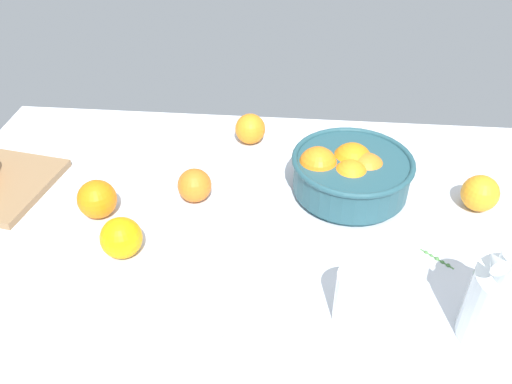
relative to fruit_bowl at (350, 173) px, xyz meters
The scene contains 11 objects.
ground_plane 23.19cm from the fruit_bowl, 149.33° to the right, with size 130.33×83.28×3.00cm, color silver.
fruit_bowl is the anchor object (origin of this frame).
juice_pitcher 39.98cm from the fruit_bowl, 59.28° to the right, with size 14.99×10.66×17.97cm.
juice_glass 32.92cm from the fruit_bowl, 90.60° to the right, with size 7.34×7.34×9.72cm.
loose_orange_0 46.53cm from the fruit_bowl, 152.24° to the right, with size 7.53×7.53×7.53cm, color orange.
loose_orange_1 31.53cm from the fruit_bowl, behind, with size 6.92×6.92×6.92cm, color orange.
loose_orange_2 50.26cm from the fruit_bowl, 167.47° to the right, with size 7.64×7.64×7.64cm, color orange.
loose_orange_3 25.69cm from the fruit_bowl, ahead, with size 7.33×7.33×7.33cm, color orange.
loose_orange_4 28.63cm from the fruit_bowl, 140.64° to the left, with size 7.14×7.14×7.14cm, color orange.
spoon 46.87cm from the fruit_bowl, 119.77° to the right, with size 14.97×6.67×1.00cm.
herb_sprig_0 24.19cm from the fruit_bowl, 50.04° to the right, with size 5.25×4.80×0.89cm.
Camera 1 is at (7.97, -76.80, 67.06)cm, focal length 36.93 mm.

